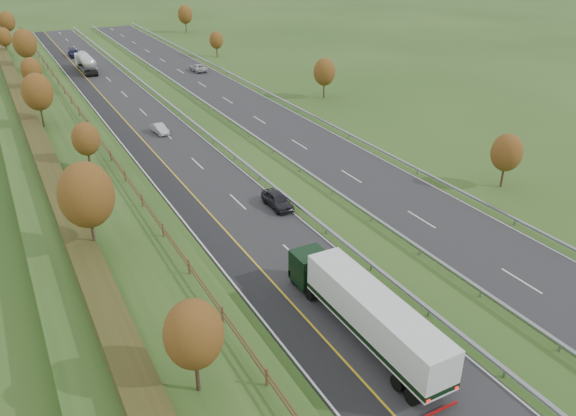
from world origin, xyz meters
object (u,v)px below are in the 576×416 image
at_px(car_dark_near, 277,200).
at_px(car_silver_mid, 160,129).
at_px(car_oncoming, 198,68).
at_px(box_lorry, 365,311).
at_px(road_tanker, 86,62).
at_px(car_small_far, 74,53).

distance_m(car_dark_near, car_silver_mid, 28.21).
relative_size(car_silver_mid, car_oncoming, 0.77).
bearing_deg(box_lorry, road_tanker, 90.69).
bearing_deg(car_oncoming, car_silver_mid, 61.43).
height_order(box_lorry, road_tanker, box_lorry).
distance_m(car_dark_near, car_small_far, 88.18).
height_order(road_tanker, car_dark_near, road_tanker).
bearing_deg(road_tanker, car_silver_mid, -87.91).
height_order(box_lorry, car_silver_mid, box_lorry).
height_order(road_tanker, car_oncoming, road_tanker).
bearing_deg(car_small_far, car_oncoming, -52.80).
distance_m(road_tanker, car_silver_mid, 43.94).
height_order(car_small_far, car_oncoming, car_small_far).
xyz_separation_m(box_lorry, car_dark_near, (4.18, 20.79, -1.51)).
bearing_deg(car_silver_mid, car_small_far, 85.40).
distance_m(road_tanker, car_small_far, 16.21).
bearing_deg(box_lorry, car_silver_mid, 89.42).
xyz_separation_m(box_lorry, car_oncoming, (18.28, 82.31, -1.60)).
height_order(car_silver_mid, car_small_far, car_small_far).
bearing_deg(car_small_far, box_lorry, -88.11).
distance_m(car_silver_mid, car_small_far, 60.08).
bearing_deg(car_dark_near, car_silver_mid, 97.51).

